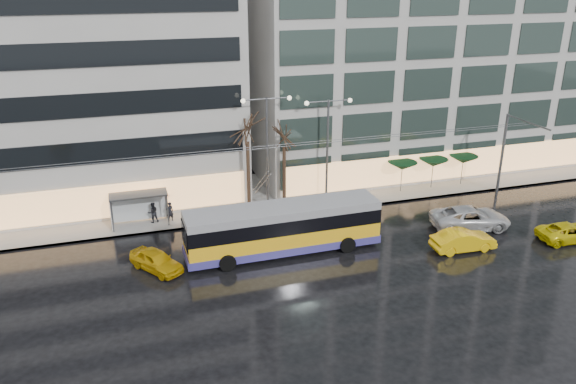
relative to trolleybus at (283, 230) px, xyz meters
name	(u,v)px	position (x,y,z in m)	size (l,w,h in m)	color
ground	(282,278)	(-1.08, -3.42, -1.67)	(140.00, 140.00, 0.00)	black
sidewalk	(258,195)	(0.92, 10.58, -1.59)	(80.00, 10.00, 0.15)	gray
kerb	(274,217)	(0.92, 5.63, -1.59)	(80.00, 0.10, 0.15)	slate
building_left	(16,65)	(-17.08, 15.58, 9.48)	(34.00, 14.00, 22.00)	#A5A39E
building_right	(418,32)	(17.92, 15.58, 10.98)	(32.00, 14.00, 25.00)	#A5A39E
trolleybus	(283,230)	(0.00, 0.00, 0.00)	(13.34, 5.24, 6.17)	#F2AF15
catenary	(264,173)	(-0.08, 4.51, 2.58)	(42.24, 5.12, 7.00)	#595B60
bus_shelter	(134,202)	(-9.46, 7.26, 0.29)	(4.20, 1.60, 2.51)	#595B60
street_lamp_near	(267,138)	(0.92, 7.38, 4.32)	(3.96, 0.36, 9.03)	#595B60
street_lamp_far	(328,136)	(5.92, 7.38, 4.05)	(3.96, 0.36, 8.53)	#595B60
tree_a	(247,125)	(-0.58, 7.58, 5.42)	(3.20, 3.20, 8.40)	black
tree_b	(284,130)	(2.42, 7.78, 4.73)	(3.20, 3.20, 7.70)	black
parasol_a	(402,166)	(12.92, 7.58, 0.78)	(2.50, 2.50, 2.65)	#595B60
parasol_b	(433,163)	(15.92, 7.58, 0.78)	(2.50, 2.50, 2.65)	#595B60
parasol_c	(463,159)	(18.92, 7.58, 0.78)	(2.50, 2.50, 2.65)	#595B60
taxi_a	(156,260)	(-8.52, 0.00, -0.99)	(1.61, 3.99, 1.36)	#D0A00A
taxi_b	(463,240)	(11.92, -3.39, -0.93)	(1.56, 4.46, 1.47)	yellow
taxi_c	(569,232)	(20.02, -4.33, -1.03)	(2.12, 4.60, 1.28)	yellow
sedan_silver	(470,218)	(14.48, -0.43, -0.85)	(2.70, 5.86, 1.63)	#B7B8BC
pedestrian_a	(169,203)	(-6.88, 7.10, -0.05)	(1.24, 1.25, 2.19)	black
pedestrian_b	(153,212)	(-8.13, 7.26, -0.71)	(0.87, 0.72, 1.61)	black
pedestrian_c	(124,207)	(-10.16, 8.22, -0.40)	(1.14, 1.02, 2.11)	black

